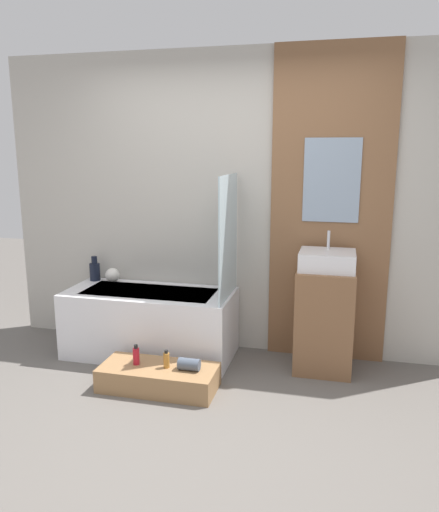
{
  "coord_description": "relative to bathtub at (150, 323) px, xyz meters",
  "views": [
    {
      "loc": [
        0.92,
        -2.66,
        1.78
      ],
      "look_at": [
        0.08,
        0.73,
        1.03
      ],
      "focal_mm": 35.0,
      "sensor_mm": 36.0,
      "label": 1
    }
  ],
  "objects": [
    {
      "name": "vase_round_light",
      "position": [
        -0.44,
        0.21,
        0.35
      ],
      "size": [
        0.13,
        0.13,
        0.13
      ],
      "primitive_type": "sphere",
      "color": "silver",
      "rests_on": "bathtub"
    },
    {
      "name": "sink",
      "position": [
        1.49,
        0.07,
        0.62
      ],
      "size": [
        0.43,
        0.37,
        0.3
      ],
      "color": "white",
      "rests_on": "vanity_cabinet"
    },
    {
      "name": "bathtub",
      "position": [
        0.0,
        0.0,
        0.0
      ],
      "size": [
        1.45,
        0.64,
        0.58
      ],
      "color": "white",
      "rests_on": "ground_plane"
    },
    {
      "name": "bottle_soap_secondary",
      "position": [
        0.36,
        -0.6,
        -0.05
      ],
      "size": [
        0.05,
        0.05,
        0.14
      ],
      "color": "#B2752D",
      "rests_on": "wooden_step_bench"
    },
    {
      "name": "wall_tiled_back",
      "position": [
        0.66,
        0.37,
        1.01
      ],
      "size": [
        4.2,
        0.06,
        2.6
      ],
      "primitive_type": "cube",
      "color": "#B7B2A8",
      "rests_on": "ground_plane"
    },
    {
      "name": "towel_roll",
      "position": [
        0.54,
        -0.6,
        -0.07
      ],
      "size": [
        0.16,
        0.09,
        0.09
      ],
      "primitive_type": "cylinder",
      "rotation": [
        0.0,
        1.57,
        0.0
      ],
      "color": "#4C5666",
      "rests_on": "wooden_step_bench"
    },
    {
      "name": "vase_tall_dark",
      "position": [
        -0.63,
        0.22,
        0.38
      ],
      "size": [
        0.1,
        0.1,
        0.23
      ],
      "color": "black",
      "rests_on": "bathtub"
    },
    {
      "name": "bottle_soap_primary",
      "position": [
        0.12,
        -0.6,
        -0.04
      ],
      "size": [
        0.05,
        0.05,
        0.16
      ],
      "color": "#B21928",
      "rests_on": "wooden_step_bench"
    },
    {
      "name": "vanity_cabinet",
      "position": [
        1.49,
        0.07,
        0.13
      ],
      "size": [
        0.46,
        0.46,
        0.84
      ],
      "primitive_type": "cube",
      "color": "brown",
      "rests_on": "ground_plane"
    },
    {
      "name": "wall_wood_accent",
      "position": [
        1.49,
        0.32,
        1.02
      ],
      "size": [
        0.98,
        0.04,
        2.6
      ],
      "color": "brown",
      "rests_on": "ground_plane"
    },
    {
      "name": "ground_plane",
      "position": [
        0.66,
        -1.21,
        -0.29
      ],
      "size": [
        12.0,
        12.0,
        0.0
      ],
      "primitive_type": "plane",
      "color": "#605B56"
    },
    {
      "name": "wooden_step_bench",
      "position": [
        0.3,
        -0.6,
        -0.2
      ],
      "size": [
        0.88,
        0.39,
        0.18
      ],
      "primitive_type": "cube",
      "color": "#997047",
      "rests_on": "ground_plane"
    },
    {
      "name": "glass_shower_screen",
      "position": [
        0.69,
        0.01,
        0.79
      ],
      "size": [
        0.01,
        0.62,
        1.0
      ],
      "primitive_type": "cube",
      "color": "silver",
      "rests_on": "bathtub"
    }
  ]
}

